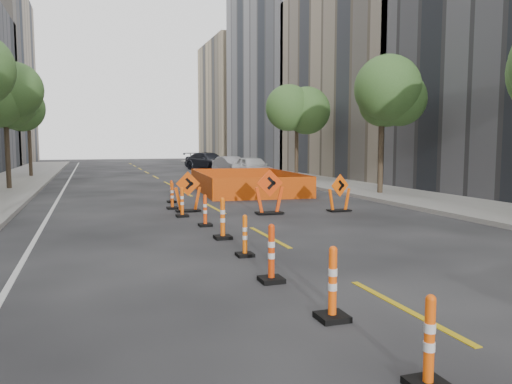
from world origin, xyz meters
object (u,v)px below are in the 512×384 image
object	(u,v)px
channelizer_2	(271,253)
channelizer_4	(223,218)
channelizer_0	(429,342)
parked_car_far	(209,161)
channelizer_5	(205,210)
parked_car_near	(252,167)
channelizer_6	(182,202)
channelizer_3	(245,236)
channelizer_8	(171,191)
chevron_sign_left	(188,192)
chevron_sign_right	(339,193)
channelizer_7	(172,196)
parked_car_mid	(231,166)
channelizer_1	(333,283)
chevron_sign_center	(269,192)

from	to	relation	value
channelizer_2	channelizer_4	xyz separation A→B (m)	(0.18, 4.14, 0.01)
channelizer_0	parked_car_far	size ratio (longest dim) A/B	0.18
channelizer_5	parked_car_near	bearing A→B (deg)	67.93
channelizer_4	channelizer_6	distance (m)	4.15
channelizer_0	channelizer_3	world-z (taller)	channelizer_0
channelizer_6	channelizer_8	xyz separation A→B (m)	(0.28, 4.14, -0.04)
chevron_sign_left	parked_car_far	distance (m)	27.58
channelizer_8	chevron_sign_right	world-z (taller)	chevron_sign_right
channelizer_7	channelizer_8	distance (m)	2.09
channelizer_4	channelizer_7	size ratio (longest dim) A/B	1.07
parked_car_mid	channelizer_3	bearing A→B (deg)	-115.14
channelizer_0	channelizer_1	world-z (taller)	channelizer_1
channelizer_2	chevron_sign_right	distance (m)	9.54
parked_car_far	channelizer_1	bearing A→B (deg)	-125.13
channelizer_6	chevron_sign_left	bearing A→B (deg)	70.62
parked_car_far	channelizer_7	bearing A→B (deg)	-130.55
channelizer_8	channelizer_7	bearing A→B (deg)	-97.99
chevron_sign_center	parked_car_mid	world-z (taller)	chevron_sign_center
channelizer_4	parked_car_far	world-z (taller)	parked_car_far
channelizer_0	parked_car_mid	world-z (taller)	parked_car_mid
channelizer_2	parked_car_far	xyz separation A→B (m)	(7.17, 36.18, 0.27)
channelizer_2	channelizer_6	size ratio (longest dim) A/B	1.05
channelizer_7	channelizer_8	xyz separation A→B (m)	(0.29, 2.07, -0.04)
chevron_sign_center	chevron_sign_left	bearing A→B (deg)	151.30
channelizer_0	channelizer_5	world-z (taller)	channelizer_0
parked_car_mid	channelizer_8	bearing A→B (deg)	-123.53
channelizer_8	channelizer_0	bearing A→B (deg)	-89.89
channelizer_6	parked_car_near	xyz separation A→B (m)	(7.61, 15.90, 0.28)
channelizer_1	chevron_sign_left	bearing A→B (deg)	89.37
chevron_sign_center	parked_car_far	size ratio (longest dim) A/B	0.29
channelizer_1	chevron_sign_center	bearing A→B (deg)	75.00
channelizer_0	channelizer_3	distance (m)	6.21
channelizer_6	channelizer_0	bearing A→B (deg)	-88.55
channelizer_1	channelizer_8	world-z (taller)	channelizer_1
channelizer_5	channelizer_7	distance (m)	4.15
channelizer_7	parked_car_far	world-z (taller)	parked_car_far
channelizer_7	chevron_sign_right	xyz separation A→B (m)	(5.62, -2.53, 0.17)
channelizer_1	chevron_sign_right	distance (m)	11.22
channelizer_7	parked_car_near	size ratio (longest dim) A/B	0.22
channelizer_8	chevron_sign_center	xyz separation A→B (m)	(2.70, -4.45, 0.31)
channelizer_7	channelizer_6	bearing A→B (deg)	-89.78
chevron_sign_center	parked_car_far	xyz separation A→B (m)	(4.33, 28.22, 0.01)
channelizer_3	parked_car_mid	world-z (taller)	parked_car_mid
channelizer_0	channelizer_5	distance (m)	10.34
chevron_sign_left	chevron_sign_right	world-z (taller)	chevron_sign_left
chevron_sign_left	channelizer_5	bearing A→B (deg)	-70.83
chevron_sign_left	chevron_sign_center	size ratio (longest dim) A/B	0.93
channelizer_4	parked_car_far	xyz separation A→B (m)	(6.99, 32.04, 0.25)
channelizer_2	chevron_sign_left	bearing A→B (deg)	88.33
channelizer_2	channelizer_3	bearing A→B (deg)	86.05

